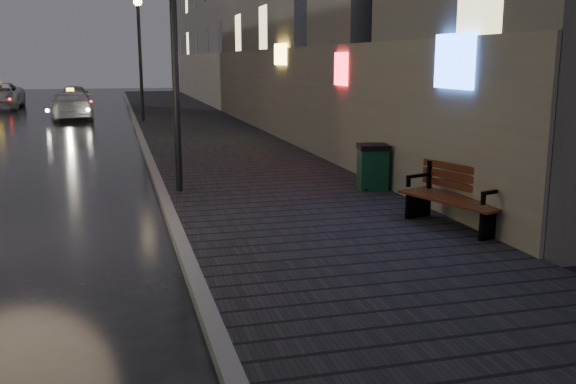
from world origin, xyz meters
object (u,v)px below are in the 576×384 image
lamp_far (140,44)px  taxi_mid (71,105)px  lamp_near (174,25)px  bench (457,197)px  trash_bin (373,166)px  car_far (75,95)px

lamp_far → taxi_mid: bearing=133.1°
lamp_near → taxi_mid: 19.88m
bench → trash_bin: size_ratio=2.16×
taxi_mid → car_far: bearing=-94.2°
lamp_near → trash_bin: 4.95m
trash_bin → car_far: (-7.47, 29.61, 0.03)m
lamp_near → trash_bin: size_ratio=5.58×
lamp_far → bench: size_ratio=2.58×
trash_bin → taxi_mid: taxi_mid is taller
car_far → taxi_mid: bearing=92.8°
lamp_near → taxi_mid: (-3.20, 19.42, -2.81)m
lamp_near → lamp_far: same height
trash_bin → car_far: 30.54m
trash_bin → lamp_near: bearing=178.5°
trash_bin → car_far: size_ratio=0.25×
lamp_far → bench: bearing=-78.6°
taxi_mid → car_far: (-0.31, 9.32, -0.02)m
lamp_far → trash_bin: bearing=-76.8°
bench → trash_bin: bench is taller
taxi_mid → lamp_far: bearing=127.0°
lamp_near → trash_bin: bearing=-12.4°
bench → car_far: (-7.59, 32.87, 0.01)m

